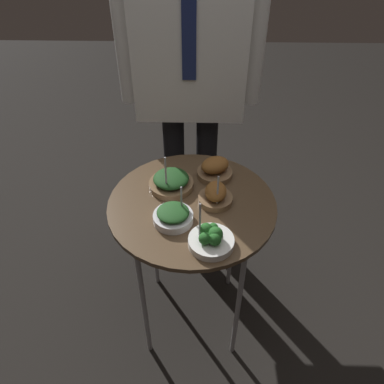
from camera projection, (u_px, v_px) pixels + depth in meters
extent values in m
plane|color=black|center=(192.00, 313.00, 1.87)|extent=(8.00, 8.00, 0.00)
cylinder|color=brown|center=(192.00, 204.00, 1.39)|extent=(0.63, 0.63, 0.02)
cylinder|color=gray|center=(238.00, 306.00, 1.49)|extent=(0.02, 0.02, 0.72)
cylinder|color=gray|center=(144.00, 304.00, 1.49)|extent=(0.02, 0.02, 0.72)
cylinder|color=gray|center=(233.00, 236.00, 1.77)|extent=(0.02, 0.02, 0.72)
cylinder|color=gray|center=(153.00, 235.00, 1.78)|extent=(0.02, 0.02, 0.72)
cylinder|color=brown|center=(215.00, 174.00, 1.50)|extent=(0.14, 0.14, 0.03)
ellipsoid|color=brown|center=(215.00, 165.00, 1.47)|extent=(0.14, 0.13, 0.06)
cylinder|color=silver|center=(173.00, 218.00, 1.30)|extent=(0.14, 0.14, 0.03)
ellipsoid|color=#1E4C1E|center=(173.00, 212.00, 1.29)|extent=(0.11, 0.11, 0.02)
cylinder|color=#939399|center=(182.00, 202.00, 1.29)|extent=(0.01, 0.01, 0.13)
cylinder|color=brown|center=(171.00, 184.00, 1.45)|extent=(0.17, 0.17, 0.02)
ellipsoid|color=#194219|center=(171.00, 178.00, 1.43)|extent=(0.14, 0.14, 0.04)
cylinder|color=#939399|center=(166.00, 176.00, 1.37)|extent=(0.01, 0.01, 0.17)
cylinder|color=brown|center=(215.00, 199.00, 1.38)|extent=(0.13, 0.13, 0.02)
ellipsoid|color=brown|center=(216.00, 191.00, 1.36)|extent=(0.08, 0.11, 0.05)
cylinder|color=#939399|center=(218.00, 193.00, 1.32)|extent=(0.01, 0.01, 0.14)
cylinder|color=white|center=(211.00, 242.00, 1.22)|extent=(0.15, 0.15, 0.03)
sphere|color=#236023|center=(216.00, 234.00, 1.19)|extent=(0.05, 0.05, 0.05)
sphere|color=#236023|center=(213.00, 228.00, 1.23)|extent=(0.03, 0.03, 0.03)
sphere|color=#236023|center=(206.00, 229.00, 1.21)|extent=(0.04, 0.04, 0.04)
sphere|color=#236023|center=(205.00, 238.00, 1.19)|extent=(0.04, 0.04, 0.04)
sphere|color=#236023|center=(215.00, 239.00, 1.18)|extent=(0.04, 0.04, 0.04)
cylinder|color=#939399|center=(200.00, 223.00, 1.19)|extent=(0.01, 0.01, 0.16)
cylinder|color=black|center=(175.00, 180.00, 2.01)|extent=(0.10, 0.10, 0.83)
cylinder|color=black|center=(206.00, 181.00, 2.00)|extent=(0.10, 0.10, 0.83)
cube|color=silver|center=(190.00, 42.00, 1.53)|extent=(0.47, 0.23, 0.62)
cube|color=navy|center=(189.00, 32.00, 1.40)|extent=(0.06, 0.01, 0.37)
cylinder|color=silver|center=(123.00, 35.00, 1.52)|extent=(0.08, 0.08, 0.57)
cylinder|color=silver|center=(257.00, 36.00, 1.51)|extent=(0.08, 0.08, 0.57)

